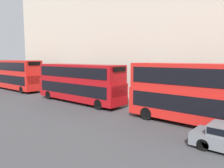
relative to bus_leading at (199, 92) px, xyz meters
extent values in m
cube|color=red|center=(0.00, 0.01, -1.03)|extent=(2.55, 10.30, 2.12)
cube|color=red|center=(0.00, 0.01, 1.01)|extent=(2.50, 10.09, 1.96)
cube|color=black|center=(0.00, 0.01, -0.77)|extent=(2.59, 9.47, 1.19)
cube|color=black|center=(0.00, 0.01, 1.11)|extent=(2.59, 9.47, 1.18)
cylinder|color=black|center=(-1.12, 3.55, -1.94)|extent=(0.30, 1.00, 1.00)
cylinder|color=black|center=(1.13, 3.55, -1.94)|extent=(0.30, 1.00, 1.00)
cube|color=#A80F14|center=(0.00, 12.85, -1.06)|extent=(2.55, 11.39, 2.06)
cube|color=#A80F14|center=(0.00, 12.85, 0.84)|extent=(2.50, 11.17, 1.74)
cube|color=black|center=(0.00, 12.85, -0.81)|extent=(2.59, 10.48, 1.15)
cube|color=black|center=(0.00, 12.85, 0.93)|extent=(2.59, 10.48, 1.05)
cube|color=black|center=(0.00, 7.19, -0.65)|extent=(2.17, 0.06, 1.03)
cube|color=black|center=(0.00, 7.19, 1.37)|extent=(1.78, 0.06, 0.42)
cylinder|color=black|center=(-1.12, 8.76, -1.94)|extent=(0.30, 1.00, 1.00)
cylinder|color=black|center=(1.13, 8.76, -1.94)|extent=(0.30, 1.00, 1.00)
cylinder|color=black|center=(-1.12, 16.95, -1.94)|extent=(0.30, 1.00, 1.00)
cylinder|color=black|center=(1.13, 16.95, -1.94)|extent=(0.30, 1.00, 1.00)
cube|color=red|center=(0.00, 27.17, -0.98)|extent=(2.55, 10.69, 2.22)
cube|color=red|center=(0.00, 27.17, 1.10)|extent=(2.50, 10.48, 1.94)
cube|color=black|center=(0.00, 27.17, -0.71)|extent=(2.59, 9.83, 1.24)
cube|color=black|center=(0.00, 27.17, 1.20)|extent=(2.59, 9.83, 1.16)
cube|color=black|center=(0.00, 21.85, -0.53)|extent=(2.17, 0.06, 1.11)
cube|color=black|center=(0.00, 21.85, 1.68)|extent=(1.78, 0.06, 0.46)
cylinder|color=black|center=(-1.12, 23.42, -1.94)|extent=(0.30, 1.00, 1.00)
cylinder|color=black|center=(1.13, 23.42, -1.94)|extent=(0.30, 1.00, 1.00)
cylinder|color=black|center=(1.13, 30.91, -1.94)|extent=(0.30, 1.00, 1.00)
cylinder|color=black|center=(-4.17, -1.75, -2.12)|extent=(0.22, 0.64, 0.64)
cylinder|color=black|center=(-2.63, -1.75, -2.12)|extent=(0.22, 0.64, 0.64)
camera|label=1|loc=(-15.53, -5.25, 2.33)|focal=35.00mm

